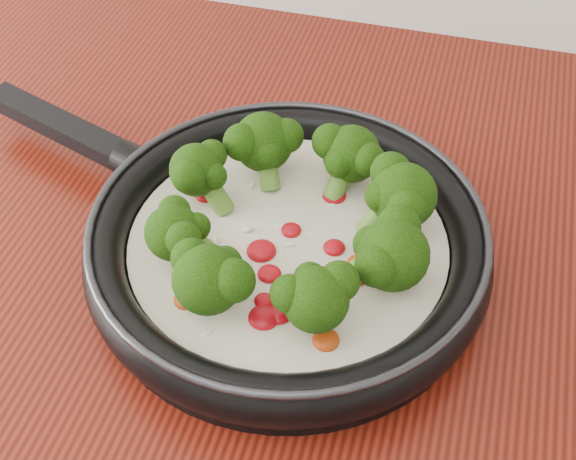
# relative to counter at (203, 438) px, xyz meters

# --- Properties ---
(counter) EXTENTS (1.60, 0.80, 0.90)m
(counter) POSITION_rel_counter_xyz_m (0.00, 0.00, 0.00)
(counter) COLOR #3E0C07
(counter) RESTS_ON ground
(skillet) EXTENTS (0.59, 0.45, 0.10)m
(skillet) POSITION_rel_counter_xyz_m (0.14, -0.04, 0.49)
(skillet) COLOR black
(skillet) RESTS_ON counter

